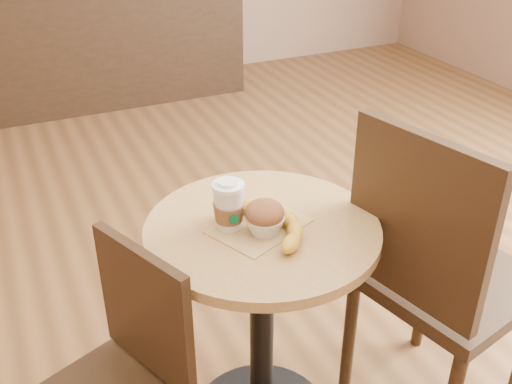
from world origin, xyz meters
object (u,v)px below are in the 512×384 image
at_px(cafe_table, 262,299).
at_px(coffee_cup, 229,207).
at_px(chair_right, 436,273).
at_px(banana, 268,223).
at_px(muffin, 265,217).

height_order(cafe_table, coffee_cup, coffee_cup).
height_order(chair_right, banana, chair_right).
distance_m(cafe_table, chair_right, 0.50).
xyz_separation_m(cafe_table, chair_right, (0.47, -0.17, 0.06)).
bearing_deg(chair_right, cafe_table, 56.66).
bearing_deg(chair_right, coffee_cup, 57.02).
distance_m(cafe_table, coffee_cup, 0.32).
height_order(muffin, banana, muffin).
height_order(cafe_table, chair_right, chair_right).
bearing_deg(coffee_cup, chair_right, -16.56).
relative_size(coffee_cup, muffin, 1.34).
height_order(chair_right, coffee_cup, chair_right).
bearing_deg(muffin, cafe_table, 73.07).
bearing_deg(banana, cafe_table, 81.53).
bearing_deg(banana, coffee_cup, 134.32).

